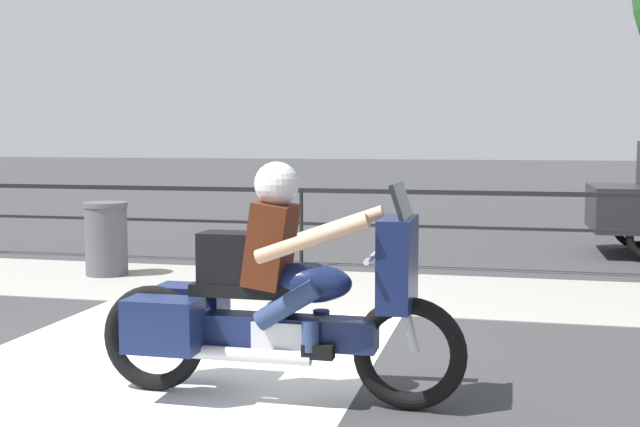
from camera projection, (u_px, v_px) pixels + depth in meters
The scene contains 6 objects.
ground_plane at pixel (138, 368), 6.01m from camera, with size 120.00×120.00×0.00m, color #38383A.
sidewalk_band at pixel (269, 286), 9.30m from camera, with size 44.00×2.40×0.01m, color #99968E.
crosswalk_band at pixel (145, 377), 5.78m from camera, with size 3.12×6.00×0.01m, color silver.
fence_railing at pixel (301, 205), 10.70m from camera, with size 36.00×0.05×1.06m.
motorcycle at pixel (274, 297), 5.22m from camera, with size 2.47×0.76×1.57m.
trash_bin at pixel (106, 239), 10.02m from camera, with size 0.54×0.54×0.92m.
Camera 1 is at (2.67, -5.41, 1.72)m, focal length 45.00 mm.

